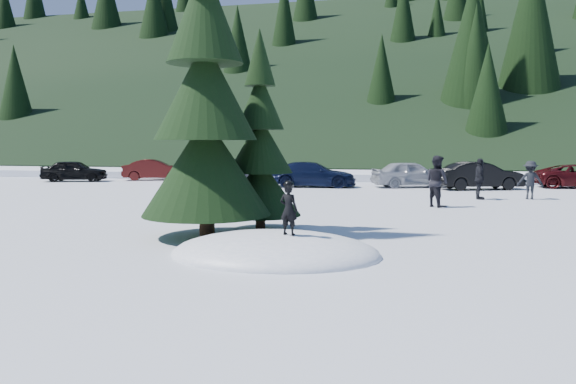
% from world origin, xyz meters
% --- Properties ---
extents(ground, '(200.00, 200.00, 0.00)m').
position_xyz_m(ground, '(0.00, 0.00, 0.00)').
color(ground, white).
rests_on(ground, ground).
extents(snow_mound, '(4.48, 3.52, 0.96)m').
position_xyz_m(snow_mound, '(0.00, 0.00, 0.00)').
color(snow_mound, white).
rests_on(snow_mound, ground).
extents(forest_hillside, '(200.00, 60.00, 25.00)m').
position_xyz_m(forest_hillside, '(0.00, 54.00, 12.50)').
color(forest_hillside, black).
rests_on(forest_hillside, ground).
extents(spruce_tall, '(3.20, 3.20, 8.60)m').
position_xyz_m(spruce_tall, '(-2.20, 1.80, 3.32)').
color(spruce_tall, black).
rests_on(spruce_tall, ground).
extents(spruce_short, '(2.20, 2.20, 5.37)m').
position_xyz_m(spruce_short, '(-1.20, 3.20, 2.10)').
color(spruce_short, black).
rests_on(spruce_short, ground).
extents(child_skier, '(0.43, 0.34, 1.04)m').
position_xyz_m(child_skier, '(0.34, -0.24, 1.00)').
color(child_skier, black).
rests_on(child_skier, snow_mound).
extents(adult_0, '(1.14, 1.16, 1.88)m').
position_xyz_m(adult_0, '(3.67, 9.82, 0.94)').
color(adult_0, black).
rests_on(adult_0, ground).
extents(adult_1, '(0.50, 1.03, 1.70)m').
position_xyz_m(adult_1, '(5.51, 12.97, 0.85)').
color(adult_1, black).
rests_on(adult_1, ground).
extents(adult_2, '(1.08, 0.69, 1.60)m').
position_xyz_m(adult_2, '(7.58, 13.54, 0.80)').
color(adult_2, black).
rests_on(adult_2, ground).
extents(car_0, '(4.08, 2.50, 1.30)m').
position_xyz_m(car_0, '(-17.15, 18.92, 0.65)').
color(car_0, black).
rests_on(car_0, ground).
extents(car_1, '(4.15, 2.61, 1.29)m').
position_xyz_m(car_1, '(-12.96, 21.12, 0.65)').
color(car_1, '#3F0D0B').
rests_on(car_1, ground).
extents(car_2, '(5.97, 4.09, 1.52)m').
position_xyz_m(car_2, '(-7.22, 18.18, 0.76)').
color(car_2, '#4A4B51').
rests_on(car_2, ground).
extents(car_3, '(4.69, 2.17, 1.33)m').
position_xyz_m(car_3, '(-2.36, 17.84, 0.66)').
color(car_3, black).
rests_on(car_3, ground).
extents(car_4, '(4.41, 2.96, 1.40)m').
position_xyz_m(car_4, '(2.71, 18.83, 0.70)').
color(car_4, '#9EA1A7').
rests_on(car_4, ground).
extents(car_5, '(4.48, 2.84, 1.39)m').
position_xyz_m(car_5, '(6.07, 18.12, 0.70)').
color(car_5, black).
rests_on(car_5, ground).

